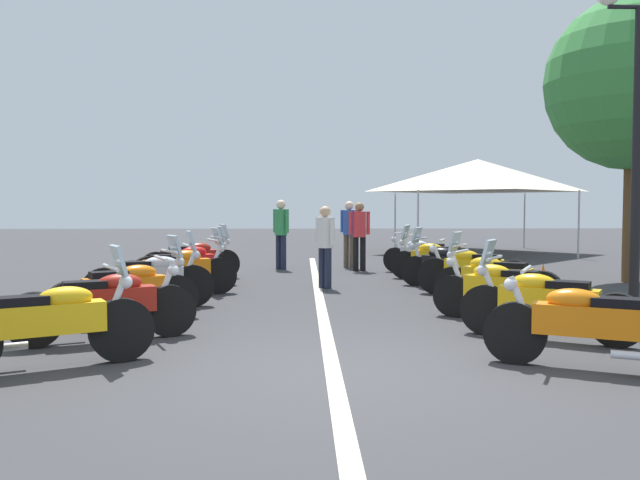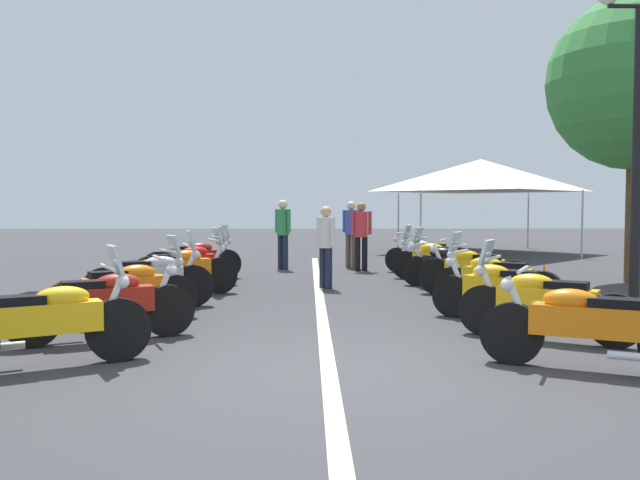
{
  "view_description": "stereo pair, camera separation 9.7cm",
  "coord_description": "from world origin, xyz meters",
  "px_view_note": "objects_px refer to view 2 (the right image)",
  "views": [
    {
      "loc": [
        -6.31,
        0.3,
        1.63
      ],
      "look_at": [
        4.86,
        0.0,
        1.04
      ],
      "focal_mm": 37.06,
      "sensor_mm": 36.0,
      "label": 1
    },
    {
      "loc": [
        -6.31,
        0.2,
        1.63
      ],
      "look_at": [
        4.86,
        0.0,
        1.04
      ],
      "focal_mm": 37.06,
      "sensor_mm": 36.0,
      "label": 2
    }
  ],
  "objects_px": {
    "motorcycle_left_row_3": "(151,279)",
    "motorcycle_right_row_3": "(495,279)",
    "motorcycle_left_row_5": "(188,264)",
    "bystander_2": "(351,229)",
    "roadside_tree_0": "(637,83)",
    "motorcycle_left_row_2": "(127,290)",
    "street_lamp_twin_globe": "(639,89)",
    "motorcycle_left_row_1": "(104,303)",
    "motorcycle_right_row_7": "(425,255)",
    "motorcycle_left_row_4": "(179,270)",
    "motorcycle_right_row_4": "(473,270)",
    "motorcycle_left_row_0": "(47,322)",
    "motorcycle_right_row_5": "(449,265)",
    "event_tent": "(481,175)",
    "bystander_0": "(326,240)",
    "bystander_3": "(283,228)",
    "bystander_1": "(361,231)",
    "motorcycle_right_row_2": "(502,290)",
    "motorcycle_right_row_0": "(587,325)",
    "motorcycle_left_row_6": "(194,259)",
    "motorcycle_right_row_6": "(438,259)",
    "motorcycle_right_row_1": "(544,303)",
    "traffic_cone_1": "(544,281)"
  },
  "relations": [
    {
      "from": "motorcycle_left_row_6",
      "to": "bystander_3",
      "type": "height_order",
      "value": "bystander_3"
    },
    {
      "from": "motorcycle_left_row_3",
      "to": "motorcycle_right_row_3",
      "type": "distance_m",
      "value": 5.45
    },
    {
      "from": "bystander_2",
      "to": "motorcycle_right_row_5",
      "type": "bearing_deg",
      "value": -120.61
    },
    {
      "from": "motorcycle_left_row_0",
      "to": "motorcycle_right_row_2",
      "type": "distance_m",
      "value": 5.94
    },
    {
      "from": "motorcycle_left_row_4",
      "to": "motorcycle_right_row_4",
      "type": "xyz_separation_m",
      "value": [
        -0.05,
        -5.29,
        -0.01
      ]
    },
    {
      "from": "motorcycle_right_row_3",
      "to": "bystander_1",
      "type": "bearing_deg",
      "value": -41.69
    },
    {
      "from": "motorcycle_right_row_1",
      "to": "motorcycle_left_row_2",
      "type": "bearing_deg",
      "value": 17.58
    },
    {
      "from": "motorcycle_left_row_4",
      "to": "motorcycle_right_row_1",
      "type": "relative_size",
      "value": 1.09
    },
    {
      "from": "motorcycle_right_row_2",
      "to": "motorcycle_right_row_7",
      "type": "relative_size",
      "value": 1.0
    },
    {
      "from": "motorcycle_right_row_0",
      "to": "roadside_tree_0",
      "type": "bearing_deg",
      "value": -93.14
    },
    {
      "from": "motorcycle_left_row_0",
      "to": "motorcycle_right_row_5",
      "type": "height_order",
      "value": "motorcycle_left_row_0"
    },
    {
      "from": "motorcycle_right_row_4",
      "to": "event_tent",
      "type": "bearing_deg",
      "value": -85.24
    },
    {
      "from": "motorcycle_left_row_6",
      "to": "event_tent",
      "type": "xyz_separation_m",
      "value": [
        8.07,
        -8.36,
        2.18
      ]
    },
    {
      "from": "bystander_0",
      "to": "motorcycle_left_row_5",
      "type": "bearing_deg",
      "value": 138.98
    },
    {
      "from": "bystander_1",
      "to": "event_tent",
      "type": "bearing_deg",
      "value": -42.63
    },
    {
      "from": "motorcycle_right_row_2",
      "to": "motorcycle_left_row_4",
      "type": "bearing_deg",
      "value": 2.48
    },
    {
      "from": "motorcycle_left_row_0",
      "to": "roadside_tree_0",
      "type": "height_order",
      "value": "roadside_tree_0"
    },
    {
      "from": "motorcycle_left_row_0",
      "to": "motorcycle_left_row_1",
      "type": "height_order",
      "value": "motorcycle_left_row_0"
    },
    {
      "from": "motorcycle_left_row_1",
      "to": "motorcycle_left_row_3",
      "type": "distance_m",
      "value": 2.51
    },
    {
      "from": "motorcycle_left_row_3",
      "to": "motorcycle_left_row_4",
      "type": "distance_m",
      "value": 1.45
    },
    {
      "from": "motorcycle_left_row_1",
      "to": "motorcycle_right_row_2",
      "type": "relative_size",
      "value": 1.12
    },
    {
      "from": "bystander_3",
      "to": "motorcycle_right_row_7",
      "type": "bearing_deg",
      "value": -64.51
    },
    {
      "from": "bystander_1",
      "to": "bystander_2",
      "type": "height_order",
      "value": "bystander_2"
    },
    {
      "from": "motorcycle_left_row_5",
      "to": "motorcycle_right_row_6",
      "type": "bearing_deg",
      "value": -15.22
    },
    {
      "from": "bystander_2",
      "to": "motorcycle_left_row_2",
      "type": "bearing_deg",
      "value": -166.22
    },
    {
      "from": "motorcycle_right_row_1",
      "to": "bystander_0",
      "type": "xyz_separation_m",
      "value": [
        5.09,
        2.48,
        0.48
      ]
    },
    {
      "from": "motorcycle_left_row_2",
      "to": "event_tent",
      "type": "relative_size",
      "value": 0.34
    },
    {
      "from": "motorcycle_left_row_4",
      "to": "motorcycle_left_row_0",
      "type": "bearing_deg",
      "value": -117.45
    },
    {
      "from": "motorcycle_left_row_5",
      "to": "bystander_2",
      "type": "relative_size",
      "value": 1.13
    },
    {
      "from": "motorcycle_right_row_3",
      "to": "motorcycle_left_row_0",
      "type": "bearing_deg",
      "value": 67.38
    },
    {
      "from": "motorcycle_left_row_0",
      "to": "bystander_2",
      "type": "bearing_deg",
      "value": 42.52
    },
    {
      "from": "motorcycle_left_row_1",
      "to": "motorcycle_left_row_2",
      "type": "distance_m",
      "value": 1.23
    },
    {
      "from": "motorcycle_right_row_0",
      "to": "street_lamp_twin_globe",
      "type": "distance_m",
      "value": 4.22
    },
    {
      "from": "motorcycle_left_row_2",
      "to": "street_lamp_twin_globe",
      "type": "distance_m",
      "value": 7.54
    },
    {
      "from": "motorcycle_left_row_6",
      "to": "motorcycle_right_row_3",
      "type": "xyz_separation_m",
      "value": [
        -3.93,
        -5.45,
        -0.01
      ]
    },
    {
      "from": "motorcycle_right_row_6",
      "to": "bystander_2",
      "type": "xyz_separation_m",
      "value": [
        2.92,
        1.71,
        0.56
      ]
    },
    {
      "from": "motorcycle_right_row_1",
      "to": "traffic_cone_1",
      "type": "bearing_deg",
      "value": -78.56
    },
    {
      "from": "motorcycle_left_row_6",
      "to": "bystander_0",
      "type": "distance_m",
      "value": 3.2
    },
    {
      "from": "motorcycle_left_row_4",
      "to": "motorcycle_right_row_2",
      "type": "relative_size",
      "value": 1.12
    },
    {
      "from": "motorcycle_left_row_5",
      "to": "street_lamp_twin_globe",
      "type": "relative_size",
      "value": 0.42
    },
    {
      "from": "traffic_cone_1",
      "to": "bystander_3",
      "type": "bearing_deg",
      "value": 42.45
    },
    {
      "from": "motorcycle_left_row_2",
      "to": "traffic_cone_1",
      "type": "relative_size",
      "value": 3.05
    },
    {
      "from": "bystander_2",
      "to": "roadside_tree_0",
      "type": "height_order",
      "value": "roadside_tree_0"
    },
    {
      "from": "motorcycle_right_row_6",
      "to": "traffic_cone_1",
      "type": "bearing_deg",
      "value": 139.36
    },
    {
      "from": "street_lamp_twin_globe",
      "to": "bystander_3",
      "type": "bearing_deg",
      "value": 33.7
    },
    {
      "from": "motorcycle_right_row_1",
      "to": "motorcycle_left_row_3",
      "type": "bearing_deg",
      "value": 5.31
    },
    {
      "from": "motorcycle_left_row_5",
      "to": "roadside_tree_0",
      "type": "distance_m",
      "value": 9.97
    },
    {
      "from": "motorcycle_right_row_1",
      "to": "bystander_3",
      "type": "bearing_deg",
      "value": -37.54
    },
    {
      "from": "motorcycle_left_row_1",
      "to": "motorcycle_right_row_7",
      "type": "relative_size",
      "value": 1.11
    },
    {
      "from": "motorcycle_left_row_0",
      "to": "bystander_0",
      "type": "distance_m",
      "value": 7.02
    }
  ]
}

